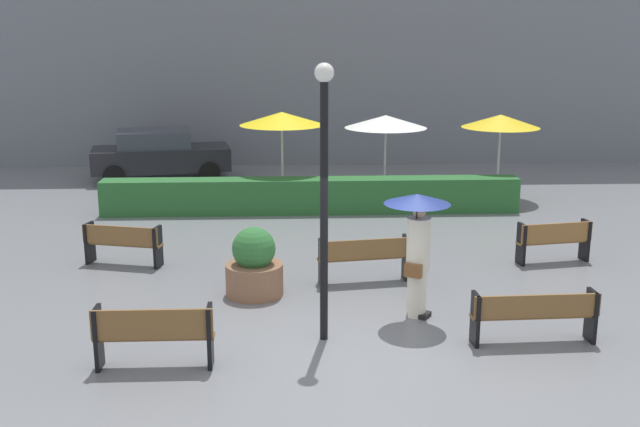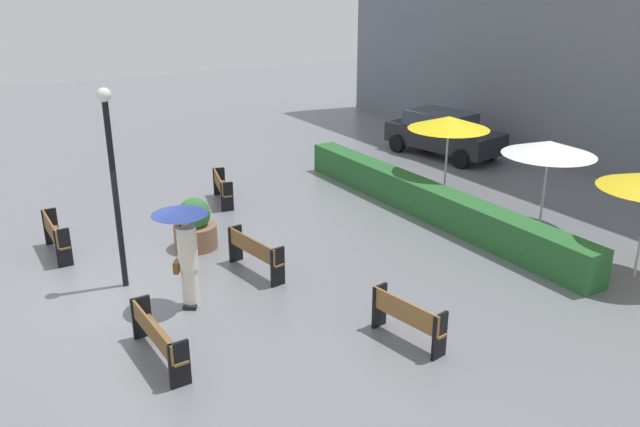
# 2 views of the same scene
# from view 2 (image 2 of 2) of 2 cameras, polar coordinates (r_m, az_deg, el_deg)

# --- Properties ---
(ground_plane) EXTENTS (60.00, 60.00, 0.00)m
(ground_plane) POSITION_cam_2_polar(r_m,az_deg,el_deg) (13.75, -17.37, -7.09)
(ground_plane) COLOR slate
(bench_near_left) EXTENTS (1.66, 0.34, 0.90)m
(bench_near_left) POSITION_cam_2_polar(r_m,az_deg,el_deg) (16.05, -22.38, -1.66)
(bench_near_left) COLOR brown
(bench_near_left) RESTS_ON ground
(bench_far_left) EXTENTS (1.62, 0.72, 0.83)m
(bench_far_left) POSITION_cam_2_polar(r_m,az_deg,el_deg) (18.54, -8.69, 2.39)
(bench_far_left) COLOR brown
(bench_far_left) RESTS_ON ground
(bench_near_right) EXTENTS (1.91, 0.41, 0.80)m
(bench_near_right) POSITION_cam_2_polar(r_m,az_deg,el_deg) (11.25, -14.22, -10.41)
(bench_near_right) COLOR brown
(bench_near_right) RESTS_ON ground
(bench_mid_center) EXTENTS (1.76, 0.57, 0.85)m
(bench_mid_center) POSITION_cam_2_polar(r_m,az_deg,el_deg) (14.02, -5.83, -3.35)
(bench_mid_center) COLOR brown
(bench_mid_center) RESTS_ON ground
(bench_far_right) EXTENTS (1.55, 0.56, 0.84)m
(bench_far_right) POSITION_cam_2_polar(r_m,az_deg,el_deg) (11.53, 7.69, -9.04)
(bench_far_right) COLOR olive
(bench_far_right) RESTS_ON ground
(pedestrian_with_umbrella) EXTENTS (1.06, 1.06, 2.07)m
(pedestrian_with_umbrella) POSITION_cam_2_polar(r_m,az_deg,el_deg) (12.52, -11.89, -2.34)
(pedestrian_with_umbrella) COLOR silver
(pedestrian_with_umbrella) RESTS_ON ground
(planter_pot) EXTENTS (1.02, 1.02, 1.23)m
(planter_pot) POSITION_cam_2_polar(r_m,az_deg,el_deg) (15.54, -10.98, -1.16)
(planter_pot) COLOR brown
(planter_pot) RESTS_ON ground
(lamp_post) EXTENTS (0.28, 0.28, 4.13)m
(lamp_post) POSITION_cam_2_polar(r_m,az_deg,el_deg) (13.35, -17.84, 3.68)
(lamp_post) COLOR black
(lamp_post) RESTS_ON ground
(patio_umbrella_yellow) EXTENTS (2.27, 2.27, 2.46)m
(patio_umbrella_yellow) POSITION_cam_2_polar(r_m,az_deg,el_deg) (18.39, 11.31, 7.87)
(patio_umbrella_yellow) COLOR silver
(patio_umbrella_yellow) RESTS_ON ground
(patio_umbrella_white) EXTENTS (2.30, 2.30, 2.28)m
(patio_umbrella_white) POSITION_cam_2_polar(r_m,az_deg,el_deg) (17.02, 19.59, 5.47)
(patio_umbrella_white) COLOR silver
(patio_umbrella_white) RESTS_ON ground
(hedge_strip) EXTENTS (10.66, 0.70, 0.89)m
(hedge_strip) POSITION_cam_2_polar(r_m,az_deg,el_deg) (17.54, 9.48, 1.14)
(hedge_strip) COLOR #28602D
(hedge_strip) RESTS_ON ground
(parked_car) EXTENTS (4.44, 2.55, 1.57)m
(parked_car) POSITION_cam_2_polar(r_m,az_deg,el_deg) (23.69, 10.81, 6.99)
(parked_car) COLOR black
(parked_car) RESTS_ON ground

